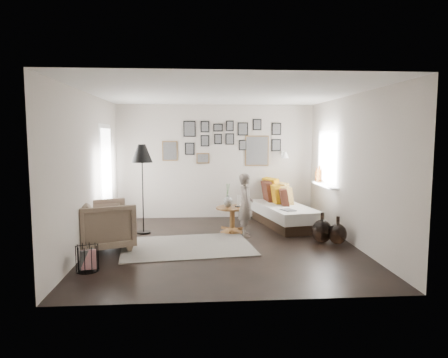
{
  "coord_description": "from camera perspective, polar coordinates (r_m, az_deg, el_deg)",
  "views": [
    {
      "loc": [
        -0.48,
        -6.78,
        1.89
      ],
      "look_at": [
        0.05,
        0.5,
        1.1
      ],
      "focal_mm": 32.0,
      "sensor_mm": 36.0,
      "label": 1
    }
  ],
  "objects": [
    {
      "name": "vase",
      "position": [
        7.83,
        0.59,
        -2.98
      ],
      "size": [
        0.18,
        0.18,
        0.46
      ],
      "color": "black",
      "rests_on": "pedestal_table"
    },
    {
      "name": "demijohn_large",
      "position": [
        7.34,
        13.81,
        -7.23
      ],
      "size": [
        0.36,
        0.36,
        0.54
      ],
      "color": "black",
      "rests_on": "ground"
    },
    {
      "name": "magazine_on_daybed",
      "position": [
        7.96,
        9.14,
        -4.39
      ],
      "size": [
        0.3,
        0.35,
        0.02
      ],
      "primitive_type": "cube",
      "rotation": [
        0.0,
        0.0,
        0.37
      ],
      "color": "black",
      "rests_on": "daybed"
    },
    {
      "name": "daybed",
      "position": [
        8.61,
        8.48,
        -4.52
      ],
      "size": [
        1.19,
        2.06,
        0.94
      ],
      "rotation": [
        0.0,
        0.0,
        0.2
      ],
      "color": "black",
      "rests_on": "ground"
    },
    {
      "name": "ceiling",
      "position": [
        6.84,
        -0.12,
        12.14
      ],
      "size": [
        4.8,
        4.8,
        0.0
      ],
      "primitive_type": "plane",
      "rotation": [
        3.14,
        0.0,
        0.0
      ],
      "color": "white",
      "rests_on": "wall_back"
    },
    {
      "name": "armchair_cushion",
      "position": [
        7.02,
        -16.32,
        -5.66
      ],
      "size": [
        0.48,
        0.48,
        0.17
      ],
      "primitive_type": "cube",
      "rotation": [
        -0.21,
        0.0,
        0.36
      ],
      "color": "silver",
      "rests_on": "armchair"
    },
    {
      "name": "magazine_basket",
      "position": [
        6.01,
        -18.95,
        -10.65
      ],
      "size": [
        0.38,
        0.38,
        0.37
      ],
      "rotation": [
        0.0,
        0.0,
        0.35
      ],
      "color": "black",
      "rests_on": "ground"
    },
    {
      "name": "floor_lamp",
      "position": [
        7.8,
        -11.63,
        3.12
      ],
      "size": [
        0.4,
        0.4,
        1.73
      ],
      "rotation": [
        0.0,
        0.0,
        0.32
      ],
      "color": "black",
      "rests_on": "ground"
    },
    {
      "name": "child",
      "position": [
        7.55,
        3.13,
        -3.7
      ],
      "size": [
        0.29,
        0.44,
        1.19
      ],
      "primitive_type": "imported",
      "rotation": [
        0.0,
        0.0,
        1.59
      ],
      "color": "#60554C",
      "rests_on": "ground"
    },
    {
      "name": "demijohn_small",
      "position": [
        7.32,
        15.92,
        -7.53
      ],
      "size": [
        0.32,
        0.32,
        0.49
      ],
      "color": "black",
      "rests_on": "ground"
    },
    {
      "name": "wall_sconce",
      "position": [
        9.15,
        8.68,
        3.42
      ],
      "size": [
        0.18,
        0.36,
        0.16
      ],
      "color": "white",
      "rests_on": "wall_back"
    },
    {
      "name": "candles",
      "position": [
        7.83,
        1.98,
        -3.17
      ],
      "size": [
        0.11,
        0.11,
        0.24
      ],
      "color": "black",
      "rests_on": "pedestal_table"
    },
    {
      "name": "armchair",
      "position": [
        6.99,
        -16.63,
        -6.33
      ],
      "size": [
        1.16,
        1.14,
        0.81
      ],
      "primitive_type": "imported",
      "rotation": [
        0.0,
        0.0,
        1.96
      ],
      "color": "brown",
      "rests_on": "ground"
    },
    {
      "name": "wall_left",
      "position": [
        7.03,
        -18.73,
        1.04
      ],
      "size": [
        0.0,
        4.8,
        4.8
      ],
      "primitive_type": "plane",
      "rotation": [
        1.57,
        0.0,
        1.57
      ],
      "color": "#AFA599",
      "rests_on": "ground"
    },
    {
      "name": "gallery_wall",
      "position": [
        9.2,
        0.63,
        5.25
      ],
      "size": [
        2.74,
        0.03,
        1.08
      ],
      "color": "brown",
      "rests_on": "wall_back"
    },
    {
      "name": "wall_front",
      "position": [
        4.45,
        2.05,
        -1.43
      ],
      "size": [
        4.5,
        0.0,
        4.5
      ],
      "primitive_type": "plane",
      "rotation": [
        -1.57,
        0.0,
        0.0
      ],
      "color": "#AFA599",
      "rests_on": "ground"
    },
    {
      "name": "window_right",
      "position": [
        8.6,
        13.85,
        -0.41
      ],
      "size": [
        0.15,
        1.32,
        1.3
      ],
      "color": "white",
      "rests_on": "wall_right"
    },
    {
      "name": "pedestal_table",
      "position": [
        7.89,
        1.18,
        -5.95
      ],
      "size": [
        0.64,
        0.64,
        0.5
      ],
      "rotation": [
        0.0,
        0.0,
        0.03
      ],
      "color": "brown",
      "rests_on": "ground"
    },
    {
      "name": "rug",
      "position": [
        6.96,
        -5.28,
        -9.55
      ],
      "size": [
        2.37,
        1.79,
        0.01
      ],
      "primitive_type": "cube",
      "rotation": [
        0.0,
        0.0,
        0.12
      ],
      "color": "#B7AFA1",
      "rests_on": "ground"
    },
    {
      "name": "door_left",
      "position": [
        8.22,
        -16.47,
        0.05
      ],
      "size": [
        0.0,
        2.14,
        2.14
      ],
      "color": "white",
      "rests_on": "wall_left"
    },
    {
      "name": "wall_back",
      "position": [
        9.21,
        -1.16,
        2.5
      ],
      "size": [
        4.5,
        0.0,
        4.5
      ],
      "primitive_type": "plane",
      "rotation": [
        1.57,
        0.0,
        0.0
      ],
      "color": "#AFA599",
      "rests_on": "ground"
    },
    {
      "name": "ground",
      "position": [
        7.06,
        -0.11,
        -9.36
      ],
      "size": [
        4.8,
        4.8,
        0.0
      ],
      "primitive_type": "plane",
      "color": "black",
      "rests_on": "ground"
    },
    {
      "name": "wall_right",
      "position": [
        7.33,
        17.71,
        1.27
      ],
      "size": [
        0.0,
        4.8,
        4.8
      ],
      "primitive_type": "plane",
      "rotation": [
        1.57,
        0.0,
        -1.57
      ],
      "color": "#AFA599",
      "rests_on": "ground"
    }
  ]
}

